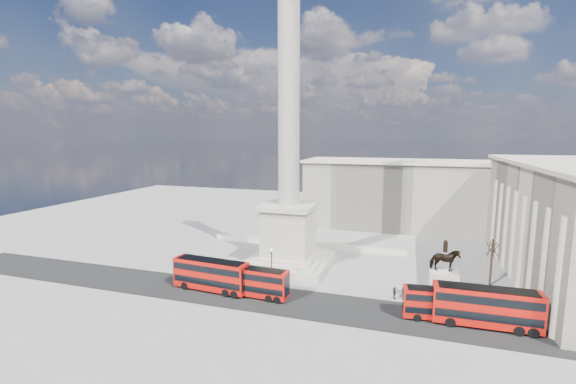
{
  "coord_description": "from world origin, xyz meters",
  "views": [
    {
      "loc": [
        19.79,
        -57.68,
        22.64
      ],
      "look_at": [
        1.31,
        0.43,
        13.62
      ],
      "focal_mm": 24.0,
      "sensor_mm": 36.0,
      "label": 1
    }
  ],
  "objects_px": {
    "nelsons_column": "(289,192)",
    "pedestrian_walking": "(404,290)",
    "equestrian_statue": "(443,284)",
    "pedestrian_crossing": "(395,293)",
    "red_bus_b": "(211,275)",
    "red_bus_d": "(445,304)",
    "pedestrian_standing": "(449,305)",
    "red_bus_a": "(253,281)",
    "red_bus_c": "(487,307)",
    "victorian_lamp": "(271,264)"
  },
  "relations": [
    {
      "from": "nelsons_column",
      "to": "pedestrian_walking",
      "type": "relative_size",
      "value": 32.27
    },
    {
      "from": "red_bus_c",
      "to": "equestrian_statue",
      "type": "height_order",
      "value": "equestrian_statue"
    },
    {
      "from": "red_bus_a",
      "to": "red_bus_c",
      "type": "bearing_deg",
      "value": 3.14
    },
    {
      "from": "equestrian_statue",
      "to": "pedestrian_crossing",
      "type": "distance_m",
      "value": 6.61
    },
    {
      "from": "red_bus_d",
      "to": "red_bus_a",
      "type": "bearing_deg",
      "value": 174.81
    },
    {
      "from": "red_bus_b",
      "to": "nelsons_column",
      "type": "bearing_deg",
      "value": 68.33
    },
    {
      "from": "red_bus_a",
      "to": "red_bus_b",
      "type": "distance_m",
      "value": 6.68
    },
    {
      "from": "red_bus_b",
      "to": "pedestrian_walking",
      "type": "relative_size",
      "value": 7.55
    },
    {
      "from": "pedestrian_walking",
      "to": "pedestrian_standing",
      "type": "distance_m",
      "value": 6.75
    },
    {
      "from": "pedestrian_walking",
      "to": "victorian_lamp",
      "type": "bearing_deg",
      "value": -176.81
    },
    {
      "from": "nelsons_column",
      "to": "red_bus_b",
      "type": "height_order",
      "value": "nelsons_column"
    },
    {
      "from": "red_bus_c",
      "to": "pedestrian_standing",
      "type": "relative_size",
      "value": 7.02
    },
    {
      "from": "red_bus_c",
      "to": "pedestrian_crossing",
      "type": "height_order",
      "value": "red_bus_c"
    },
    {
      "from": "nelsons_column",
      "to": "red_bus_a",
      "type": "distance_m",
      "value": 18.27
    },
    {
      "from": "red_bus_a",
      "to": "pedestrian_standing",
      "type": "xyz_separation_m",
      "value": [
        25.95,
        3.35,
        -1.34
      ]
    },
    {
      "from": "nelsons_column",
      "to": "red_bus_d",
      "type": "xyz_separation_m",
      "value": [
        24.64,
        -14.22,
        -10.83
      ]
    },
    {
      "from": "nelsons_column",
      "to": "pedestrian_standing",
      "type": "xyz_separation_m",
      "value": [
        25.37,
        -11.43,
        -12.07
      ]
    },
    {
      "from": "pedestrian_standing",
      "to": "pedestrian_crossing",
      "type": "height_order",
      "value": "pedestrian_crossing"
    },
    {
      "from": "red_bus_b",
      "to": "pedestrian_crossing",
      "type": "relative_size",
      "value": 6.64
    },
    {
      "from": "nelsons_column",
      "to": "red_bus_a",
      "type": "bearing_deg",
      "value": -92.27
    },
    {
      "from": "nelsons_column",
      "to": "pedestrian_standing",
      "type": "distance_m",
      "value": 30.33
    },
    {
      "from": "red_bus_b",
      "to": "equestrian_statue",
      "type": "distance_m",
      "value": 32.22
    },
    {
      "from": "victorian_lamp",
      "to": "pedestrian_crossing",
      "type": "relative_size",
      "value": 3.38
    },
    {
      "from": "red_bus_b",
      "to": "equestrian_statue",
      "type": "xyz_separation_m",
      "value": [
        31.91,
        4.37,
        0.8
      ]
    },
    {
      "from": "red_bus_a",
      "to": "pedestrian_walking",
      "type": "height_order",
      "value": "red_bus_a"
    },
    {
      "from": "nelsons_column",
      "to": "red_bus_a",
      "type": "relative_size",
      "value": 4.8
    },
    {
      "from": "pedestrian_walking",
      "to": "pedestrian_standing",
      "type": "bearing_deg",
      "value": -38.69
    },
    {
      "from": "red_bus_d",
      "to": "pedestrian_crossing",
      "type": "xyz_separation_m",
      "value": [
        -6.12,
        4.54,
        -1.21
      ]
    },
    {
      "from": "pedestrian_walking",
      "to": "pedestrian_crossing",
      "type": "height_order",
      "value": "pedestrian_crossing"
    },
    {
      "from": "red_bus_a",
      "to": "victorian_lamp",
      "type": "distance_m",
      "value": 4.41
    },
    {
      "from": "red_bus_a",
      "to": "victorian_lamp",
      "type": "bearing_deg",
      "value": 75.45
    },
    {
      "from": "red_bus_a",
      "to": "equestrian_statue",
      "type": "bearing_deg",
      "value": 12.6
    },
    {
      "from": "equestrian_statue",
      "to": "pedestrian_standing",
      "type": "relative_size",
      "value": 5.42
    },
    {
      "from": "nelsons_column",
      "to": "pedestrian_walking",
      "type": "distance_m",
      "value": 24.41
    },
    {
      "from": "nelsons_column",
      "to": "pedestrian_crossing",
      "type": "bearing_deg",
      "value": -27.61
    },
    {
      "from": "red_bus_a",
      "to": "pedestrian_crossing",
      "type": "relative_size",
      "value": 5.91
    },
    {
      "from": "pedestrian_standing",
      "to": "pedestrian_crossing",
      "type": "bearing_deg",
      "value": -49.67
    },
    {
      "from": "pedestrian_walking",
      "to": "red_bus_c",
      "type": "bearing_deg",
      "value": -41.43
    },
    {
      "from": "red_bus_b",
      "to": "red_bus_d",
      "type": "bearing_deg",
      "value": 5.49
    },
    {
      "from": "nelsons_column",
      "to": "red_bus_b",
      "type": "bearing_deg",
      "value": -116.23
    },
    {
      "from": "nelsons_column",
      "to": "pedestrian_crossing",
      "type": "relative_size",
      "value": 28.37
    },
    {
      "from": "nelsons_column",
      "to": "pedestrian_standing",
      "type": "bearing_deg",
      "value": -24.25
    },
    {
      "from": "red_bus_d",
      "to": "victorian_lamp",
      "type": "distance_m",
      "value": 24.26
    },
    {
      "from": "nelsons_column",
      "to": "red_bus_b",
      "type": "xyz_separation_m",
      "value": [
        -7.26,
        -14.74,
        -10.47
      ]
    },
    {
      "from": "red_bus_d",
      "to": "red_bus_c",
      "type": "bearing_deg",
      "value": -10.61
    },
    {
      "from": "equestrian_statue",
      "to": "pedestrian_standing",
      "type": "bearing_deg",
      "value": -55.54
    },
    {
      "from": "red_bus_a",
      "to": "red_bus_c",
      "type": "relative_size",
      "value": 0.87
    },
    {
      "from": "nelsons_column",
      "to": "equestrian_statue",
      "type": "relative_size",
      "value": 5.41
    },
    {
      "from": "pedestrian_standing",
      "to": "pedestrian_crossing",
      "type": "relative_size",
      "value": 0.97
    },
    {
      "from": "pedestrian_standing",
      "to": "red_bus_b",
      "type": "bearing_deg",
      "value": -29.59
    }
  ]
}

